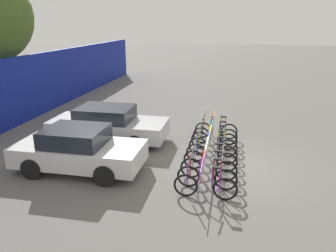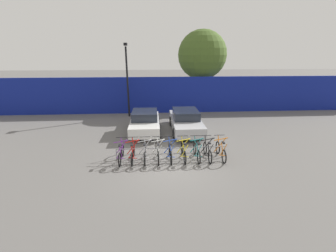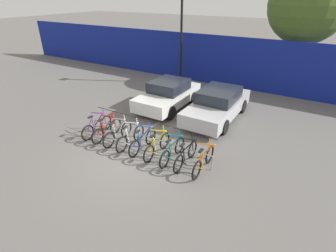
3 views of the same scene
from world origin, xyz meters
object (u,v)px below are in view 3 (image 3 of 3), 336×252
at_px(bicycle_yellow, 157,146).
at_px(tree_behind_hoarding, 308,5).
at_px(bike_rack, 146,137).
at_px(bicycle_silver, 118,133).
at_px(bicycle_purple, 97,127).
at_px(bicycle_red, 107,130).
at_px(car_silver, 218,104).
at_px(bicycle_orange, 203,161).
at_px(car_white, 168,94).
at_px(bicycle_white, 130,137).
at_px(bicycle_blue, 143,141).
at_px(bicycle_black, 186,155).
at_px(lamp_post, 181,33).
at_px(bicycle_teal, 172,151).

height_order(bicycle_yellow, tree_behind_hoarding, tree_behind_hoarding).
xyz_separation_m(bike_rack, bicycle_silver, (-1.28, -0.15, -0.13)).
relative_size(bicycle_purple, bicycle_red, 1.00).
xyz_separation_m(bike_rack, tree_behind_hoarding, (3.56, 10.62, 4.21)).
bearing_deg(bicycle_red, bicycle_purple, 179.96).
xyz_separation_m(bicycle_purple, bicycle_red, (0.55, 0.00, 0.00)).
height_order(bicycle_silver, bicycle_yellow, same).
bearing_deg(bicycle_silver, car_silver, 61.09).
bearing_deg(bicycle_yellow, car_silver, 82.33).
xyz_separation_m(bicycle_orange, tree_behind_hoarding, (1.16, 10.77, 4.33)).
distance_m(bike_rack, car_white, 4.17).
xyz_separation_m(bicycle_white, bicycle_orange, (3.05, 0.00, 0.00)).
height_order(bicycle_silver, bicycle_blue, same).
bearing_deg(bicycle_red, bike_rack, 4.54).
relative_size(bicycle_red, bicycle_orange, 1.00).
distance_m(bicycle_silver, tree_behind_hoarding, 12.58).
bearing_deg(bicycle_white, bicycle_black, 1.83).
relative_size(bicycle_red, lamp_post, 0.30).
xyz_separation_m(bicycle_purple, bicycle_teal, (3.61, 0.00, 0.00)).
bearing_deg(bicycle_purple, tree_behind_hoarding, 59.63).
bearing_deg(bicycle_white, bicycle_blue, 1.83).
xyz_separation_m(bicycle_silver, bicycle_blue, (1.21, 0.00, 0.00)).
bearing_deg(car_silver, bicycle_silver, -121.50).
xyz_separation_m(bicycle_black, tree_behind_hoarding, (1.82, 10.77, 4.33)).
distance_m(bicycle_yellow, car_silver, 4.20).
bearing_deg(bicycle_teal, bicycle_red, 178.67).
bearing_deg(car_silver, car_white, -178.76).
bearing_deg(lamp_post, bicycle_purple, -87.11).
height_order(bicycle_purple, bicycle_red, same).
relative_size(bicycle_teal, car_silver, 0.38).
distance_m(bike_rack, bicycle_yellow, 0.60).
bearing_deg(bicycle_yellow, bicycle_blue, -178.29).
bearing_deg(bicycle_purple, bike_rack, 2.13).
height_order(bicycle_blue, bicycle_orange, same).
distance_m(bicycle_yellow, lamp_post, 9.09).
height_order(bicycle_blue, bicycle_black, same).
distance_m(bicycle_red, bicycle_silver, 0.57).
distance_m(bicycle_orange, lamp_post, 9.92).
relative_size(bicycle_yellow, car_white, 0.43).
bearing_deg(car_silver, bicycle_orange, -74.46).
distance_m(bicycle_yellow, car_white, 4.53).
xyz_separation_m(bicycle_teal, car_silver, (0.04, 4.13, 0.31)).
xyz_separation_m(bicycle_purple, tree_behind_hoarding, (5.96, 10.77, 4.33)).
height_order(bicycle_purple, bicycle_black, same).
bearing_deg(bike_rack, bicycle_black, -4.88).
xyz_separation_m(car_white, lamp_post, (-1.40, 3.90, 2.47)).
distance_m(bicycle_purple, bicycle_orange, 4.80).
bearing_deg(bicycle_white, lamp_post, 106.95).
bearing_deg(bicycle_purple, bicycle_white, -1.41).
bearing_deg(bicycle_blue, bicycle_red, 177.72).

